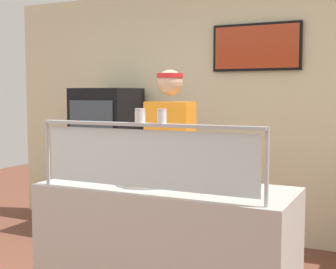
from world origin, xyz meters
TOP-DOWN VIEW (x-y plane):
  - shop_rear_unit at (0.85, 2.42)m, footprint 6.11×0.13m
  - serving_counter at (0.85, 0.35)m, footprint 1.71×0.71m
  - sneeze_guard at (0.85, 0.06)m, footprint 1.53×0.06m
  - pizza_tray at (0.71, 0.35)m, footprint 0.42×0.42m
  - pizza_server at (0.68, 0.33)m, footprint 0.12×0.29m
  - parmesan_shaker at (0.82, 0.06)m, footprint 0.06×0.06m
  - pepper_flake_shaker at (0.97, 0.06)m, footprint 0.06×0.06m
  - worker_figure at (0.56, 1.02)m, footprint 0.41×0.50m
  - drink_fridge at (-0.68, 1.97)m, footprint 0.64×0.61m

SIDE VIEW (x-z plane):
  - serving_counter at x=0.85m, z-range 0.00..0.95m
  - drink_fridge at x=-0.68m, z-range 0.00..1.62m
  - pizza_tray at x=0.71m, z-range 0.95..0.98m
  - pizza_server at x=0.68m, z-range 0.99..0.99m
  - worker_figure at x=0.56m, z-range 0.13..1.89m
  - sneeze_guard at x=0.85m, z-range 1.01..1.45m
  - shop_rear_unit at x=0.85m, z-range 0.01..2.71m
  - pepper_flake_shaker at x=0.97m, z-range 1.38..1.47m
  - parmesan_shaker at x=0.82m, z-range 1.38..1.47m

